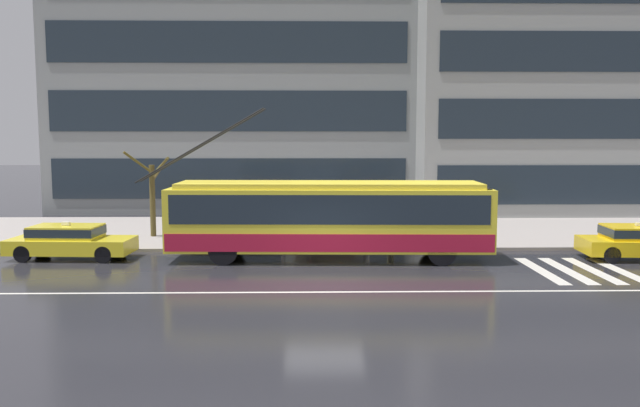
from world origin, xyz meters
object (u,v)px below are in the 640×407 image
Objects in this scene: pedestrian_approaching_curb at (308,205)px; pedestrian_at_shelter at (393,207)px; trolleybus at (330,217)px; street_tree_bare at (153,192)px; bus_shelter at (325,199)px; taxi_queued_behind_bus at (70,240)px.

pedestrian_at_shelter is at bearing -11.22° from pedestrian_approaching_curb.
pedestrian_at_shelter is at bearing 39.12° from trolleybus.
street_tree_bare is at bearing 163.76° from pedestrian_approaching_curb.
street_tree_bare is at bearing 168.69° from bus_shelter.
pedestrian_approaching_curb reaches higher than pedestrian_at_shelter.
trolleybus is 9.79m from taxi_queued_behind_bus.
trolleybus is at bearing -140.88° from pedestrian_at_shelter.
pedestrian_at_shelter is 0.99× the size of pedestrian_approaching_curb.
bus_shelter is at bearing 156.85° from pedestrian_at_shelter.
trolleybus is 2.95m from pedestrian_approaching_curb.
pedestrian_at_shelter reaches higher than taxi_queued_behind_bus.
bus_shelter reaches higher than pedestrian_at_shelter.
pedestrian_at_shelter is at bearing -23.15° from bus_shelter.
pedestrian_approaching_curb is 7.15m from street_tree_bare.
street_tree_bare reaches higher than taxi_queued_behind_bus.
bus_shelter is (-0.08, 3.31, 0.35)m from trolleybus.
taxi_queued_behind_bus is 12.56m from pedestrian_at_shelter.
taxi_queued_behind_bus is 1.22× the size of street_tree_bare.
taxi_queued_behind_bus is (-9.74, 0.35, -0.89)m from trolleybus.
pedestrian_approaching_curb is (-0.73, -0.48, -0.21)m from bus_shelter.
taxi_queued_behind_bus is 1.20× the size of bus_shelter.
pedestrian_approaching_curb is (8.93, 2.49, 1.04)m from taxi_queued_behind_bus.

